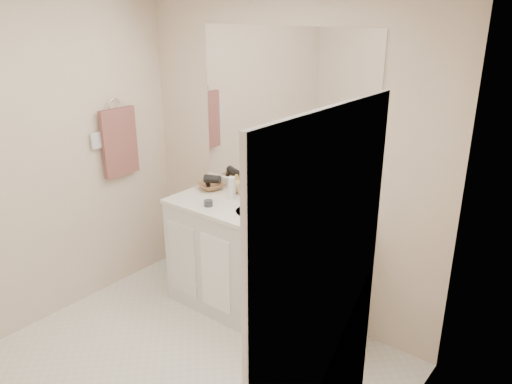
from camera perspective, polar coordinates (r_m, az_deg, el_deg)
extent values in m
cube|color=beige|center=(3.72, 3.10, 3.54)|extent=(2.60, 0.02, 2.40)
cube|color=beige|center=(3.87, -24.85, 2.29)|extent=(0.02, 2.60, 2.40)
cube|color=beige|center=(2.08, 11.78, -11.35)|extent=(0.02, 2.60, 2.40)
cube|color=silver|center=(3.82, 0.47, -8.60)|extent=(1.50, 0.55, 0.85)
cube|color=white|center=(3.63, 0.49, -2.52)|extent=(1.52, 0.57, 0.03)
cube|color=white|center=(3.80, 2.89, -0.55)|extent=(1.52, 0.03, 0.08)
cylinder|color=#BEB2A6|center=(3.61, 0.29, -2.57)|extent=(0.37, 0.37, 0.02)
cylinder|color=silver|center=(3.72, 2.00, -0.77)|extent=(0.02, 0.02, 0.11)
cube|color=white|center=(3.63, 3.16, 8.96)|extent=(1.48, 0.01, 1.20)
cylinder|color=navy|center=(3.81, -0.48, -0.12)|extent=(0.10, 0.10, 0.13)
cylinder|color=beige|center=(3.65, 3.39, -1.29)|extent=(0.09, 0.09, 0.11)
cylinder|color=#E63CA7|center=(3.61, 3.55, 0.11)|extent=(0.02, 0.04, 0.20)
cylinder|color=#0C7D98|center=(3.37, 6.43, -2.41)|extent=(0.10, 0.10, 0.20)
cylinder|color=silver|center=(3.42, 8.48, -2.53)|extent=(0.07, 0.07, 0.16)
cube|color=white|center=(3.34, 3.64, -4.29)|extent=(0.12, 0.11, 0.01)
cube|color=#9EE638|center=(3.33, 3.64, -4.00)|extent=(0.08, 0.07, 0.02)
cube|color=orange|center=(3.38, 1.75, -4.04)|extent=(0.13, 0.04, 0.01)
cylinder|color=#36373D|center=(3.74, -5.46, -1.28)|extent=(0.09, 0.09, 0.05)
cylinder|color=white|center=(3.85, -2.79, 0.48)|extent=(0.06, 0.06, 0.17)
imported|color=white|center=(3.89, -0.77, 0.81)|extent=(0.08, 0.08, 0.19)
imported|color=beige|center=(3.92, -1.40, 0.66)|extent=(0.07, 0.08, 0.15)
imported|color=gold|center=(3.98, -2.21, 0.97)|extent=(0.12, 0.12, 0.15)
imported|color=#905E3A|center=(4.08, -5.19, 0.69)|extent=(0.27, 0.27, 0.05)
cylinder|color=black|center=(4.05, -5.01, 1.49)|extent=(0.15, 0.12, 0.07)
torus|color=silver|center=(4.15, -15.89, 9.55)|extent=(0.01, 0.11, 0.11)
cube|color=brown|center=(4.20, -15.33, 5.51)|extent=(0.04, 0.32, 0.55)
cube|color=silver|center=(4.09, -17.81, 5.61)|extent=(0.01, 0.08, 0.13)
cube|color=white|center=(1.99, 6.82, -19.91)|extent=(0.02, 0.82, 2.00)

